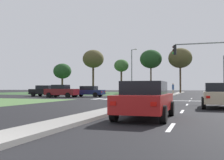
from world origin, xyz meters
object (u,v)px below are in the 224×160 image
object	(u,v)px
car_maroon_near	(61,91)
treeline_fifth	(180,58)
car_red_fifth	(145,100)
treeline_fourth	(151,59)
treeline_near	(62,71)
car_beige_second	(219,95)
car_navy_sixth	(88,91)
pedestrian_at_median	(173,88)
car_white_fourth	(160,90)
street_lamp_third	(132,69)
treeline_third	(121,66)
car_black_third	(45,91)
traffic_signal_near_right	(211,58)
treeline_second	(93,59)

from	to	relation	value
car_maroon_near	treeline_fifth	xyz separation A→B (m)	(12.81, 30.55, 6.90)
car_red_fifth	treeline_fourth	xyz separation A→B (m)	(-8.28, 50.76, 6.91)
treeline_near	treeline_fourth	distance (m)	21.45
car_beige_second	treeline_fifth	bearing A→B (deg)	96.59
car_maroon_near	treeline_near	xyz separation A→B (m)	(-14.85, 28.37, 4.39)
car_navy_sixth	treeline_fourth	distance (m)	28.47
car_navy_sixth	pedestrian_at_median	size ratio (longest dim) A/B	2.42
pedestrian_at_median	car_beige_second	bearing A→B (deg)	-49.58
car_white_fourth	street_lamp_third	world-z (taller)	street_lamp_third
treeline_third	car_white_fourth	bearing A→B (deg)	-51.87
car_black_third	treeline_fourth	bearing A→B (deg)	159.22
traffic_signal_near_right	treeline_fourth	size ratio (longest dim) A/B	0.59
car_beige_second	pedestrian_at_median	world-z (taller)	pedestrian_at_median
treeline_near	treeline_second	distance (m)	8.04
car_white_fourth	car_red_fifth	world-z (taller)	car_red_fifth
pedestrian_at_median	treeline_fourth	bearing A→B (deg)	142.01
traffic_signal_near_right	car_black_third	bearing A→B (deg)	162.01
treeline_fifth	car_red_fifth	bearing A→B (deg)	-87.93
traffic_signal_near_right	treeline_third	distance (m)	39.69
traffic_signal_near_right	treeline_second	size ratio (longest dim) A/B	0.56
car_navy_sixth	treeline_near	distance (m)	31.07
car_black_third	car_red_fifth	xyz separation A→B (m)	(18.68, -23.33, -0.03)
car_white_fourth	traffic_signal_near_right	size ratio (longest dim) A/B	0.72
car_beige_second	street_lamp_third	size ratio (longest dim) A/B	0.48
traffic_signal_near_right	car_maroon_near	bearing A→B (deg)	166.60
treeline_second	treeline_fifth	bearing A→B (deg)	-0.39
street_lamp_third	treeline_fifth	xyz separation A→B (m)	(8.83, 8.43, 2.75)
car_white_fourth	car_navy_sixth	xyz separation A→B (m)	(-7.70, -14.03, 0.00)
pedestrian_at_median	treeline_third	size ratio (longest dim) A/B	0.23
car_white_fourth	car_red_fifth	size ratio (longest dim) A/B	0.95
car_maroon_near	car_red_fifth	distance (m)	25.18
car_white_fourth	car_navy_sixth	distance (m)	16.00
car_black_third	treeline_near	size ratio (longest dim) A/B	0.64
treeline_fourth	treeline_near	bearing A→B (deg)	-174.85
treeline_near	treeline_fourth	xyz separation A→B (m)	(21.23, 1.91, 2.46)
car_red_fifth	treeline_third	distance (m)	53.79
treeline_fifth	pedestrian_at_median	bearing A→B (deg)	-90.72
car_maroon_near	car_beige_second	xyz separation A→B (m)	(17.89, -13.40, -0.04)
traffic_signal_near_right	pedestrian_at_median	xyz separation A→B (m)	(-5.24, 19.20, -2.72)
car_red_fifth	car_navy_sixth	world-z (taller)	car_red_fifth
treeline_near	car_black_third	bearing A→B (deg)	-67.02
street_lamp_third	pedestrian_at_median	bearing A→B (deg)	-39.68
treeline_near	treeline_third	distance (m)	14.41
car_black_third	treeline_third	size ratio (longest dim) A/B	0.57
car_beige_second	car_navy_sixth	world-z (taller)	car_beige_second
car_maroon_near	treeline_second	xyz separation A→B (m)	(-7.74, 30.69, 7.34)
car_black_third	car_maroon_near	bearing A→B (deg)	54.69
car_red_fifth	car_beige_second	bearing A→B (deg)	65.46
car_maroon_near	treeline_third	xyz separation A→B (m)	(-0.68, 30.77, 5.52)
car_beige_second	treeline_third	distance (m)	48.24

